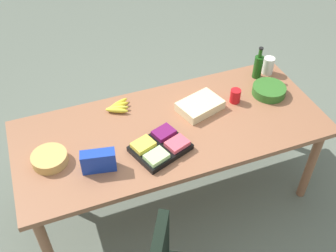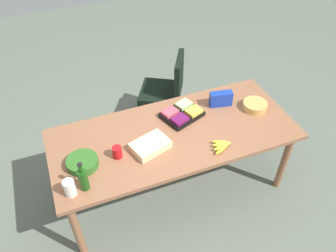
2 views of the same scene
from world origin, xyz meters
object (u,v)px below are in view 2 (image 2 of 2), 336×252
(red_solo_cup, at_px, (117,152))
(chip_bag_blue, at_px, (221,99))
(mayo_jar, at_px, (70,188))
(fruit_platter, at_px, (182,114))
(wine_bottle, at_px, (83,179))
(banana_bunch, at_px, (222,146))
(office_chair, at_px, (165,98))
(salad_bowl, at_px, (82,163))
(conference_table, at_px, (174,139))
(chip_bowl, at_px, (255,106))
(sheet_cake, at_px, (150,146))

(red_solo_cup, height_order, chip_bag_blue, chip_bag_blue)
(mayo_jar, distance_m, fruit_platter, 1.26)
(chip_bag_blue, relative_size, wine_bottle, 0.79)
(banana_bunch, bearing_deg, office_chair, -89.52)
(salad_bowl, bearing_deg, conference_table, -174.43)
(salad_bowl, distance_m, red_solo_cup, 0.30)
(conference_table, xyz_separation_m, office_chair, (-0.30, -1.02, -0.35))
(chip_bag_blue, bearing_deg, mayo_jar, 19.05)
(salad_bowl, height_order, fruit_platter, fruit_platter)
(mayo_jar, bearing_deg, chip_bag_blue, -160.95)
(salad_bowl, height_order, mayo_jar, mayo_jar)
(red_solo_cup, xyz_separation_m, chip_bowl, (-1.43, -0.13, -0.02))
(chip_bowl, distance_m, fruit_platter, 0.73)
(chip_bag_blue, height_order, fruit_platter, chip_bag_blue)
(office_chair, relative_size, wine_bottle, 3.37)
(sheet_cake, bearing_deg, fruit_platter, -145.30)
(conference_table, bearing_deg, fruit_platter, -129.72)
(office_chair, distance_m, red_solo_cup, 1.49)
(banana_bunch, xyz_separation_m, chip_bowl, (-0.56, -0.36, 0.01))
(sheet_cake, distance_m, chip_bag_blue, 0.91)
(conference_table, height_order, salad_bowl, salad_bowl)
(conference_table, height_order, sheet_cake, sheet_cake)
(banana_bunch, relative_size, wine_bottle, 0.72)
(salad_bowl, distance_m, banana_bunch, 1.19)
(banana_bunch, relative_size, chip_bowl, 0.86)
(mayo_jar, bearing_deg, salad_bowl, -118.96)
(conference_table, bearing_deg, mayo_jar, 18.68)
(chip_bowl, bearing_deg, chip_bag_blue, -30.70)
(salad_bowl, xyz_separation_m, sheet_cake, (-0.58, 0.02, -0.00))
(mayo_jar, xyz_separation_m, sheet_cake, (-0.72, -0.23, -0.04))
(conference_table, distance_m, salad_bowl, 0.86)
(sheet_cake, xyz_separation_m, wine_bottle, (0.61, 0.21, 0.07))
(chip_bowl, bearing_deg, conference_table, 2.37)
(red_solo_cup, relative_size, chip_bag_blue, 0.50)
(mayo_jar, distance_m, chip_bowl, 1.90)
(mayo_jar, xyz_separation_m, fruit_platter, (-1.15, -0.52, -0.04))
(wine_bottle, bearing_deg, sheet_cake, -160.67)
(fruit_platter, bearing_deg, sheet_cake, 34.70)
(banana_bunch, bearing_deg, sheet_cake, -20.61)
(salad_bowl, height_order, sheet_cake, same)
(conference_table, distance_m, sheet_cake, 0.31)
(salad_bowl, relative_size, chip_bowl, 1.11)
(sheet_cake, xyz_separation_m, chip_bowl, (-1.14, -0.14, -0.00))
(salad_bowl, bearing_deg, wine_bottle, 83.61)
(red_solo_cup, bearing_deg, banana_bunch, 165.25)
(conference_table, height_order, office_chair, office_chair)
(conference_table, height_order, red_solo_cup, red_solo_cup)
(conference_table, xyz_separation_m, chip_bag_blue, (-0.58, -0.21, 0.15))
(salad_bowl, bearing_deg, office_chair, -136.16)
(chip_bowl, relative_size, fruit_platter, 0.54)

